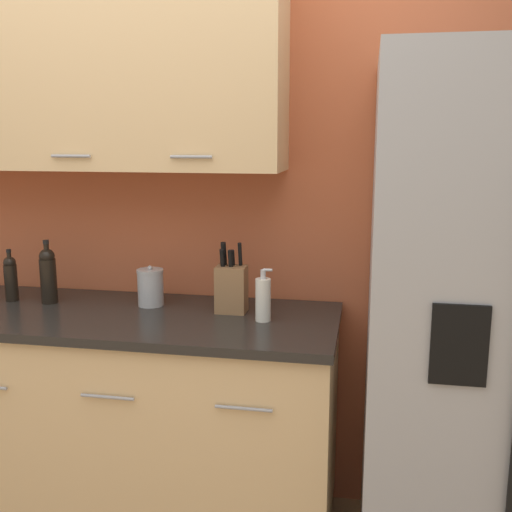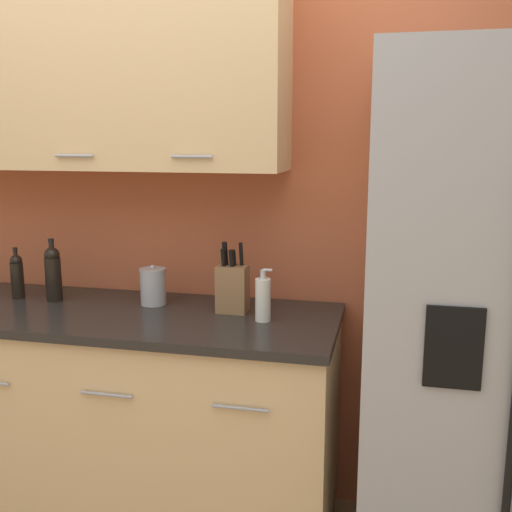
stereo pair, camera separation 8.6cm
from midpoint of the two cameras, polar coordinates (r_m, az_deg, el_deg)
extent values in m
cube|color=#BC5B38|center=(2.70, -9.84, 4.29)|extent=(10.00, 0.05, 2.60)
cube|color=#E0B77F|center=(2.62, -16.83, 17.16)|extent=(1.61, 0.32, 0.84)
cylinder|color=#99999E|center=(2.46, -18.20, 9.03)|extent=(0.16, 0.01, 0.01)
cylinder|color=#99999E|center=(2.26, -7.29, 9.35)|extent=(0.16, 0.01, 0.01)
cube|color=black|center=(2.96, -15.76, -21.40)|extent=(2.02, 0.54, 0.09)
cube|color=#E0B77F|center=(2.71, -16.67, -13.82)|extent=(2.06, 0.62, 0.80)
cube|color=black|center=(2.55, -17.32, -5.36)|extent=(2.09, 0.64, 0.03)
cylinder|color=#99999E|center=(2.26, -15.05, -12.86)|extent=(0.20, 0.01, 0.01)
cylinder|color=#99999E|center=(2.10, -2.39, -14.32)|extent=(0.20, 0.01, 0.01)
cube|color=#9E9EA0|center=(2.24, 21.49, -7.15)|extent=(0.92, 0.78, 1.89)
cube|color=black|center=(1.80, 17.50, -8.13)|extent=(0.16, 0.01, 0.24)
cube|color=olive|center=(2.40, -3.38, -3.18)|extent=(0.12, 0.09, 0.19)
cylinder|color=black|center=(2.39, -4.11, 0.22)|extent=(0.02, 0.04, 0.10)
cylinder|color=black|center=(2.36, -4.27, -0.18)|extent=(0.02, 0.03, 0.07)
cylinder|color=black|center=(2.38, -3.33, -0.18)|extent=(0.02, 0.03, 0.07)
cylinder|color=black|center=(2.35, -3.49, -0.24)|extent=(0.02, 0.03, 0.07)
cylinder|color=black|center=(2.37, -2.56, 0.17)|extent=(0.02, 0.03, 0.10)
cylinder|color=black|center=(2.69, -20.02, -2.25)|extent=(0.07, 0.07, 0.19)
sphere|color=black|center=(2.66, -20.17, -0.03)|extent=(0.06, 0.06, 0.06)
cylinder|color=black|center=(2.66, -20.20, 0.40)|extent=(0.02, 0.02, 0.06)
cylinder|color=black|center=(2.65, -20.26, 1.26)|extent=(0.02, 0.02, 0.02)
cylinder|color=silver|center=(2.28, -0.40, -4.20)|extent=(0.06, 0.06, 0.16)
cylinder|color=#B2B2B5|center=(2.26, -0.40, -1.75)|extent=(0.02, 0.02, 0.04)
cylinder|color=#B2B2B5|center=(2.25, 0.03, -1.34)|extent=(0.04, 0.01, 0.01)
cylinder|color=black|center=(2.78, -23.11, -2.36)|extent=(0.05, 0.05, 0.16)
sphere|color=black|center=(2.77, -23.25, -0.59)|extent=(0.05, 0.05, 0.05)
cylinder|color=black|center=(2.76, -23.28, -0.23)|extent=(0.02, 0.02, 0.05)
cylinder|color=black|center=(2.76, -23.33, 0.45)|extent=(0.02, 0.02, 0.01)
cylinder|color=#A3A3A5|center=(2.54, -10.97, -3.09)|extent=(0.11, 0.11, 0.14)
cylinder|color=#A3A3A5|center=(2.52, -11.03, -1.39)|extent=(0.11, 0.11, 0.01)
sphere|color=#A3A3A5|center=(2.52, -11.04, -1.13)|extent=(0.02, 0.02, 0.02)
camera|label=1|loc=(0.04, -91.09, -0.22)|focal=42.00mm
camera|label=2|loc=(0.04, 88.91, 0.22)|focal=42.00mm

